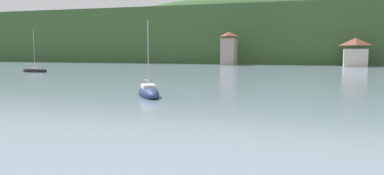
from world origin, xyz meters
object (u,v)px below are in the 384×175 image
(shore_building_west, at_px, (229,49))
(shore_building_westcentral, at_px, (355,52))
(sailboat_far_1, at_px, (35,71))
(sailboat_mid_9, at_px, (149,93))

(shore_building_west, xyz_separation_m, shore_building_westcentral, (29.34, 0.73, -0.83))
(shore_building_west, height_order, shore_building_westcentral, shore_building_west)
(shore_building_westcentral, height_order, sailboat_far_1, sailboat_far_1)
(sailboat_mid_9, bearing_deg, shore_building_west, 154.00)
(shore_building_west, xyz_separation_m, sailboat_far_1, (-24.16, -41.63, -3.75))
(shore_building_west, bearing_deg, sailboat_mid_9, -82.35)
(shore_building_westcentral, height_order, sailboat_mid_9, shore_building_westcentral)
(sailboat_far_1, distance_m, sailboat_mid_9, 42.44)
(shore_building_westcentral, xyz_separation_m, sailboat_far_1, (-53.50, -42.36, -2.91))
(sailboat_far_1, bearing_deg, shore_building_west, 61.48)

